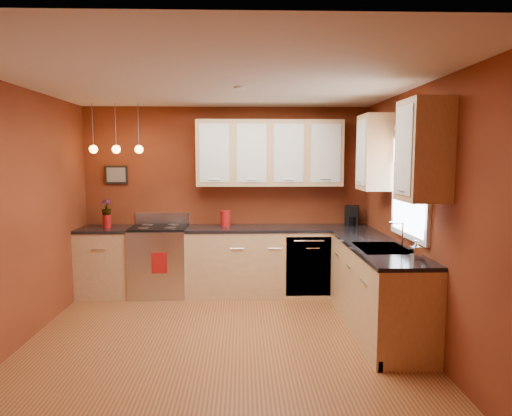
{
  "coord_description": "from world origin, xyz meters",
  "views": [
    {
      "loc": [
        0.22,
        -4.4,
        1.89
      ],
      "look_at": [
        0.39,
        1.0,
        1.29
      ],
      "focal_mm": 32.0,
      "sensor_mm": 36.0,
      "label": 1
    }
  ],
  "objects_px": {
    "coffee_maker": "(352,216)",
    "sink": "(382,250)",
    "gas_range": "(160,260)",
    "red_canister": "(225,219)",
    "soap_pump": "(416,250)"
  },
  "relations": [
    {
      "from": "coffee_maker",
      "to": "sink",
      "type": "bearing_deg",
      "value": -75.76
    },
    {
      "from": "gas_range",
      "to": "sink",
      "type": "height_order",
      "value": "sink"
    },
    {
      "from": "red_canister",
      "to": "soap_pump",
      "type": "distance_m",
      "value": 2.81
    },
    {
      "from": "sink",
      "to": "red_canister",
      "type": "bearing_deg",
      "value": 137.76
    },
    {
      "from": "sink",
      "to": "red_canister",
      "type": "height_order",
      "value": "sink"
    },
    {
      "from": "gas_range",
      "to": "red_canister",
      "type": "relative_size",
      "value": 5.08
    },
    {
      "from": "soap_pump",
      "to": "sink",
      "type": "bearing_deg",
      "value": 104.86
    },
    {
      "from": "red_canister",
      "to": "soap_pump",
      "type": "bearing_deg",
      "value": -48.55
    },
    {
      "from": "sink",
      "to": "soap_pump",
      "type": "relative_size",
      "value": 3.9
    },
    {
      "from": "red_canister",
      "to": "gas_range",
      "type": "bearing_deg",
      "value": -176.57
    },
    {
      "from": "gas_range",
      "to": "coffee_maker",
      "type": "distance_m",
      "value": 2.76
    },
    {
      "from": "gas_range",
      "to": "red_canister",
      "type": "distance_m",
      "value": 1.07
    },
    {
      "from": "sink",
      "to": "coffee_maker",
      "type": "xyz_separation_m",
      "value": [
        0.07,
        1.63,
        0.15
      ]
    },
    {
      "from": "gas_range",
      "to": "sink",
      "type": "relative_size",
      "value": 1.59
    },
    {
      "from": "sink",
      "to": "coffee_maker",
      "type": "distance_m",
      "value": 1.64
    }
  ]
}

